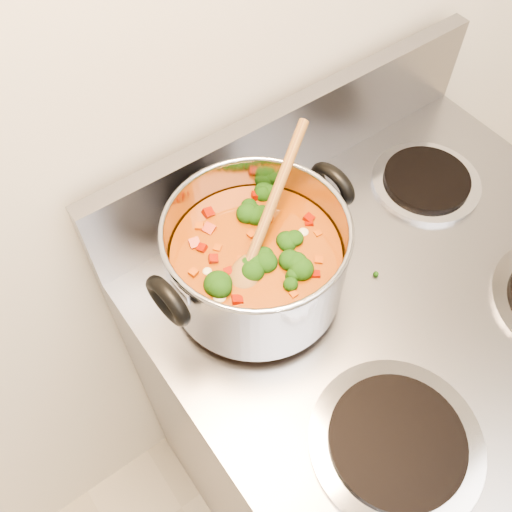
{
  "coord_description": "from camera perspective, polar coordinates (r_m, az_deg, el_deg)",
  "views": [
    {
      "loc": [
        -0.39,
        0.95,
        1.66
      ],
      "look_at": [
        -0.13,
        1.31,
        1.01
      ],
      "focal_mm": 40.0,
      "sensor_mm": 36.0,
      "label": 1
    }
  ],
  "objects": [
    {
      "name": "electric_range",
      "position": [
        1.29,
        10.78,
        -13.97
      ],
      "size": [
        0.74,
        0.67,
        1.08
      ],
      "color": "gray",
      "rests_on": "ground"
    },
    {
      "name": "wooden_spoon",
      "position": [
        0.77,
        0.38,
        2.08
      ],
      "size": [
        0.24,
        0.17,
        0.11
      ],
      "rotation": [
        0.0,
        0.0,
        0.56
      ],
      "color": "brown",
      "rests_on": "stockpot"
    },
    {
      "name": "cooktop_crumbs",
      "position": [
        0.91,
        -3.91,
        1.6
      ],
      "size": [
        0.33,
        0.09,
        0.01
      ],
      "color": "black",
      "rests_on": "electric_range"
    },
    {
      "name": "stockpot",
      "position": [
        0.79,
        -0.03,
        -0.36
      ],
      "size": [
        0.31,
        0.25,
        0.15
      ],
      "rotation": [
        0.0,
        0.0,
        0.09
      ],
      "color": "#A4A4AC",
      "rests_on": "electric_range"
    }
  ]
}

